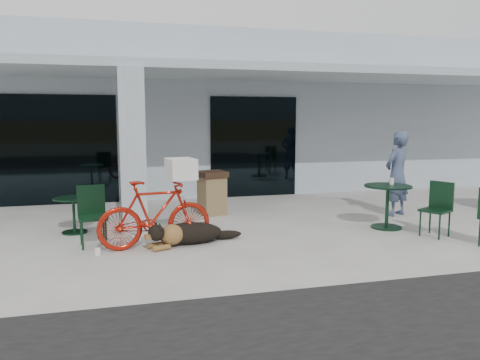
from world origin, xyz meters
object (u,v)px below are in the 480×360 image
object	(u,v)px
person	(397,174)
dog	(189,232)
cafe_table_far	(387,207)
cafe_chair_far_b	(435,210)
cafe_chair_near	(93,217)
cafe_table_near	(74,215)
bicycle	(155,214)
trash_receptacle	(212,193)

from	to	relation	value
person	dog	bearing A→B (deg)	-10.39
cafe_table_far	person	size ratio (longest dim) A/B	0.49
cafe_chair_far_b	person	world-z (taller)	person
cafe_chair_near	dog	bearing A→B (deg)	-17.45
dog	cafe_chair_far_b	size ratio (longest dim) A/B	1.31
cafe_table_near	cafe_chair_near	size ratio (longest dim) A/B	0.71
cafe_chair_far_b	person	xyz separation A→B (m)	(0.38, 1.82, 0.43)
bicycle	person	size ratio (longest dim) A/B	1.01
cafe_table_far	trash_receptacle	bearing A→B (deg)	145.05
cafe_chair_far_b	trash_receptacle	bearing A→B (deg)	-155.80
bicycle	trash_receptacle	bearing A→B (deg)	-38.33
cafe_table_near	cafe_chair_far_b	xyz separation A→B (m)	(6.35, -1.92, 0.16)
bicycle	cafe_chair_far_b	size ratio (longest dim) A/B	1.90
dog	cafe_chair_near	size ratio (longest dim) A/B	1.28
cafe_table_near	person	distance (m)	6.75
cafe_table_near	cafe_chair_far_b	distance (m)	6.63
cafe_table_near	cafe_chair_near	world-z (taller)	cafe_chair_near
person	cafe_table_near	bearing A→B (deg)	-25.82
bicycle	dog	distance (m)	0.67
cafe_table_near	bicycle	bearing A→B (deg)	-45.20
bicycle	dog	world-z (taller)	bicycle
cafe_chair_near	cafe_chair_far_b	world-z (taller)	cafe_chair_near
trash_receptacle	person	bearing A→B (deg)	-15.73
cafe_chair_far_b	dog	bearing A→B (deg)	-123.72
dog	cafe_chair_far_b	world-z (taller)	cafe_chair_far_b
bicycle	cafe_table_far	xyz separation A→B (m)	(4.47, 0.27, -0.14)
trash_receptacle	cafe_chair_near	bearing A→B (deg)	-139.64
bicycle	cafe_table_near	size ratio (longest dim) A/B	2.62
cafe_chair_near	cafe_table_far	xyz separation A→B (m)	(5.47, -0.07, -0.08)
cafe_table_near	person	world-z (taller)	person
bicycle	cafe_chair_far_b	distance (m)	4.98
bicycle	cafe_chair_near	xyz separation A→B (m)	(-1.00, 0.34, -0.06)
bicycle	cafe_chair_near	bearing A→B (deg)	63.71
dog	person	world-z (taller)	person
dog	cafe_table_far	size ratio (longest dim) A/B	1.44
cafe_chair_near	person	world-z (taller)	person
bicycle	cafe_table_near	distance (m)	1.99
bicycle	cafe_chair_far_b	xyz separation A→B (m)	(4.95, -0.52, -0.07)
cafe_table_near	cafe_chair_near	xyz separation A→B (m)	(0.39, -1.06, 0.17)
cafe_table_far	bicycle	bearing A→B (deg)	-176.53
cafe_table_near	cafe_table_far	size ratio (longest dim) A/B	0.79
cafe_chair_near	cafe_chair_far_b	distance (m)	6.02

